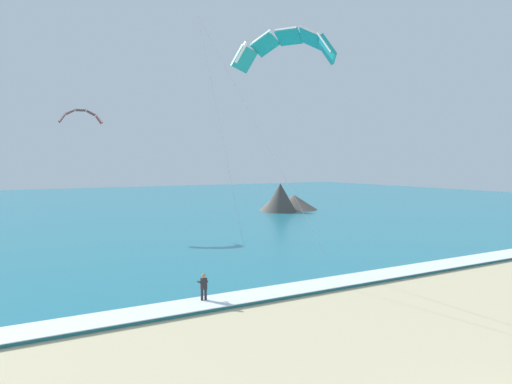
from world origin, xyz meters
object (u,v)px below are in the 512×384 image
object	(u,v)px
kitesurfer	(204,287)
kite_distant	(81,114)
surfboard	(204,304)
kite_primary	(286,45)

from	to	relation	value
kitesurfer	kite_distant	xyz separation A→B (m)	(-0.95, 30.06, 11.75)
surfboard	kite_primary	size ratio (longest dim) A/B	0.09
kitesurfer	kite_distant	distance (m)	32.29
surfboard	kite_primary	bearing A→B (deg)	32.60
surfboard	kitesurfer	world-z (taller)	kitesurfer
surfboard	kite_distant	bearing A→B (deg)	91.80
kitesurfer	kite_distant	world-z (taller)	kite_distant
kite_primary	kite_distant	size ratio (longest dim) A/B	3.60
kitesurfer	kite_primary	size ratio (longest dim) A/B	0.11
kitesurfer	kite_distant	bearing A→B (deg)	91.81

